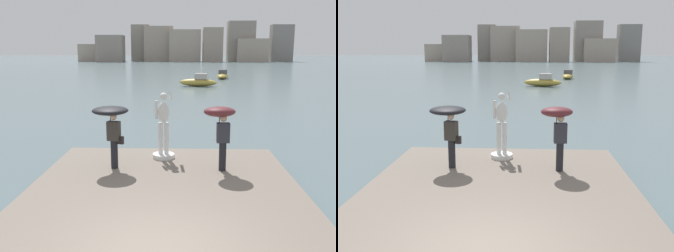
# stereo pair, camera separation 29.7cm
# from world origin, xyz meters

# --- Properties ---
(ground_plane) EXTENTS (400.00, 400.00, 0.00)m
(ground_plane) POSITION_xyz_m (0.00, 40.00, 0.00)
(ground_plane) COLOR slate
(pier) EXTENTS (7.35, 10.40, 0.40)m
(pier) POSITION_xyz_m (0.00, 2.20, 0.20)
(pier) COLOR slate
(pier) RESTS_ON ground
(statue_white_figure) EXTENTS (0.75, 0.94, 2.27)m
(statue_white_figure) POSITION_xyz_m (-0.16, 6.17, 1.30)
(statue_white_figure) COLOR white
(statue_white_figure) RESTS_ON pier
(onlooker_left) EXTENTS (1.38, 1.38, 1.93)m
(onlooker_left) POSITION_xyz_m (-1.71, 5.04, 1.97)
(onlooker_left) COLOR black
(onlooker_left) RESTS_ON pier
(onlooker_right) EXTENTS (0.99, 1.01, 2.02)m
(onlooker_right) POSITION_xyz_m (1.61, 4.87, 1.97)
(onlooker_right) COLOR black
(onlooker_right) RESTS_ON pier
(boat_near) EXTENTS (2.18, 4.03, 1.23)m
(boat_near) POSITION_xyz_m (6.12, 46.99, 0.46)
(boat_near) COLOR #B2993D
(boat_near) RESTS_ON ground
(boat_mid) EXTENTS (4.36, 2.14, 1.41)m
(boat_mid) POSITION_xyz_m (2.30, 35.87, 0.52)
(boat_mid) COLOR #B2993D
(boat_mid) RESTS_ON ground
(distant_skyline) EXTENTS (69.18, 14.35, 12.72)m
(distant_skyline) POSITION_xyz_m (2.36, 120.93, 5.26)
(distant_skyline) COLOR #A89989
(distant_skyline) RESTS_ON ground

